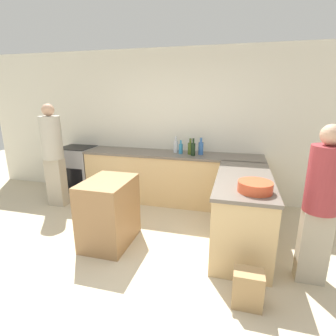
{
  "coord_description": "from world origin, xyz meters",
  "views": [
    {
      "loc": [
        1.11,
        -2.26,
        1.91
      ],
      "look_at": [
        0.24,
        1.01,
        0.96
      ],
      "focal_mm": 28.0,
      "sensor_mm": 36.0,
      "label": 1
    }
  ],
  "objects_px": {
    "island_table": "(109,212)",
    "paper_bag": "(248,288)",
    "range_oven": "(79,170)",
    "person_at_peninsula": "(321,201)",
    "water_bottle_blue": "(201,148)",
    "vinegar_bottle_clear": "(176,146)",
    "olive_oil_bottle": "(190,148)",
    "person_by_range": "(53,152)",
    "mixing_bowl": "(255,187)",
    "dish_soap_bottle": "(181,148)",
    "wine_bottle_dark": "(193,149)"
  },
  "relations": [
    {
      "from": "vinegar_bottle_clear",
      "to": "person_at_peninsula",
      "type": "relative_size",
      "value": 0.17
    },
    {
      "from": "dish_soap_bottle",
      "to": "vinegar_bottle_clear",
      "type": "bearing_deg",
      "value": 152.85
    },
    {
      "from": "mixing_bowl",
      "to": "wine_bottle_dark",
      "type": "height_order",
      "value": "wine_bottle_dark"
    },
    {
      "from": "mixing_bowl",
      "to": "person_at_peninsula",
      "type": "height_order",
      "value": "person_at_peninsula"
    },
    {
      "from": "island_table",
      "to": "person_by_range",
      "type": "relative_size",
      "value": 0.49
    },
    {
      "from": "water_bottle_blue",
      "to": "paper_bag",
      "type": "relative_size",
      "value": 0.81
    },
    {
      "from": "mixing_bowl",
      "to": "wine_bottle_dark",
      "type": "xyz_separation_m",
      "value": [
        -0.92,
        1.53,
        0.06
      ]
    },
    {
      "from": "mixing_bowl",
      "to": "range_oven",
      "type": "bearing_deg",
      "value": 153.31
    },
    {
      "from": "wine_bottle_dark",
      "to": "water_bottle_blue",
      "type": "distance_m",
      "value": 0.17
    },
    {
      "from": "person_by_range",
      "to": "paper_bag",
      "type": "xyz_separation_m",
      "value": [
        3.22,
        -1.57,
        -0.79
      ]
    },
    {
      "from": "person_by_range",
      "to": "dish_soap_bottle",
      "type": "bearing_deg",
      "value": 17.99
    },
    {
      "from": "mixing_bowl",
      "to": "water_bottle_blue",
      "type": "relative_size",
      "value": 1.26
    },
    {
      "from": "water_bottle_blue",
      "to": "person_at_peninsula",
      "type": "bearing_deg",
      "value": -50.38
    },
    {
      "from": "island_table",
      "to": "person_at_peninsula",
      "type": "height_order",
      "value": "person_at_peninsula"
    },
    {
      "from": "person_at_peninsula",
      "to": "wine_bottle_dark",
      "type": "bearing_deg",
      "value": 133.97
    },
    {
      "from": "olive_oil_bottle",
      "to": "paper_bag",
      "type": "xyz_separation_m",
      "value": [
        0.96,
        -2.24,
        -0.84
      ]
    },
    {
      "from": "island_table",
      "to": "paper_bag",
      "type": "bearing_deg",
      "value": -21.19
    },
    {
      "from": "olive_oil_bottle",
      "to": "dish_soap_bottle",
      "type": "xyz_separation_m",
      "value": [
        -0.17,
        0.01,
        -0.02
      ]
    },
    {
      "from": "range_oven",
      "to": "olive_oil_bottle",
      "type": "distance_m",
      "value": 2.32
    },
    {
      "from": "range_oven",
      "to": "person_by_range",
      "type": "distance_m",
      "value": 0.83
    },
    {
      "from": "olive_oil_bottle",
      "to": "person_by_range",
      "type": "bearing_deg",
      "value": -163.54
    },
    {
      "from": "vinegar_bottle_clear",
      "to": "dish_soap_bottle",
      "type": "xyz_separation_m",
      "value": [
        0.1,
        -0.05,
        -0.02
      ]
    },
    {
      "from": "olive_oil_bottle",
      "to": "dish_soap_bottle",
      "type": "distance_m",
      "value": 0.17
    },
    {
      "from": "island_table",
      "to": "person_by_range",
      "type": "xyz_separation_m",
      "value": [
        -1.48,
        0.89,
        0.53
      ]
    },
    {
      "from": "range_oven",
      "to": "person_at_peninsula",
      "type": "relative_size",
      "value": 0.56
    },
    {
      "from": "wine_bottle_dark",
      "to": "water_bottle_blue",
      "type": "height_order",
      "value": "wine_bottle_dark"
    },
    {
      "from": "person_by_range",
      "to": "wine_bottle_dark",
      "type": "bearing_deg",
      "value": 13.69
    },
    {
      "from": "olive_oil_bottle",
      "to": "person_at_peninsula",
      "type": "distance_m",
      "value": 2.34
    },
    {
      "from": "island_table",
      "to": "wine_bottle_dark",
      "type": "bearing_deg",
      "value": 59.96
    },
    {
      "from": "range_oven",
      "to": "wine_bottle_dark",
      "type": "height_order",
      "value": "wine_bottle_dark"
    },
    {
      "from": "water_bottle_blue",
      "to": "person_by_range",
      "type": "xyz_separation_m",
      "value": [
        -2.44,
        -0.7,
        -0.07
      ]
    },
    {
      "from": "island_table",
      "to": "person_by_range",
      "type": "distance_m",
      "value": 1.81
    },
    {
      "from": "wine_bottle_dark",
      "to": "dish_soap_bottle",
      "type": "distance_m",
      "value": 0.26
    },
    {
      "from": "range_oven",
      "to": "vinegar_bottle_clear",
      "type": "height_order",
      "value": "vinegar_bottle_clear"
    },
    {
      "from": "dish_soap_bottle",
      "to": "person_by_range",
      "type": "height_order",
      "value": "person_by_range"
    },
    {
      "from": "wine_bottle_dark",
      "to": "vinegar_bottle_clear",
      "type": "relative_size",
      "value": 1.02
    },
    {
      "from": "water_bottle_blue",
      "to": "vinegar_bottle_clear",
      "type": "xyz_separation_m",
      "value": [
        -0.45,
        0.03,
        -0.0
      ]
    },
    {
      "from": "wine_bottle_dark",
      "to": "dish_soap_bottle",
      "type": "bearing_deg",
      "value": 155.01
    },
    {
      "from": "island_table",
      "to": "water_bottle_blue",
      "type": "height_order",
      "value": "water_bottle_blue"
    },
    {
      "from": "island_table",
      "to": "dish_soap_bottle",
      "type": "height_order",
      "value": "dish_soap_bottle"
    },
    {
      "from": "range_oven",
      "to": "island_table",
      "type": "distance_m",
      "value": 2.14
    },
    {
      "from": "vinegar_bottle_clear",
      "to": "person_by_range",
      "type": "height_order",
      "value": "person_by_range"
    },
    {
      "from": "water_bottle_blue",
      "to": "olive_oil_bottle",
      "type": "height_order",
      "value": "water_bottle_blue"
    },
    {
      "from": "wine_bottle_dark",
      "to": "person_by_range",
      "type": "relative_size",
      "value": 0.17
    },
    {
      "from": "water_bottle_blue",
      "to": "person_by_range",
      "type": "bearing_deg",
      "value": -164.05
    },
    {
      "from": "paper_bag",
      "to": "vinegar_bottle_clear",
      "type": "bearing_deg",
      "value": 118.28
    },
    {
      "from": "water_bottle_blue",
      "to": "paper_bag",
      "type": "height_order",
      "value": "water_bottle_blue"
    },
    {
      "from": "person_at_peninsula",
      "to": "paper_bag",
      "type": "bearing_deg",
      "value": -140.17
    },
    {
      "from": "range_oven",
      "to": "olive_oil_bottle",
      "type": "relative_size",
      "value": 3.4
    },
    {
      "from": "mixing_bowl",
      "to": "dish_soap_bottle",
      "type": "xyz_separation_m",
      "value": [
        -1.16,
        1.64,
        0.04
      ]
    }
  ]
}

